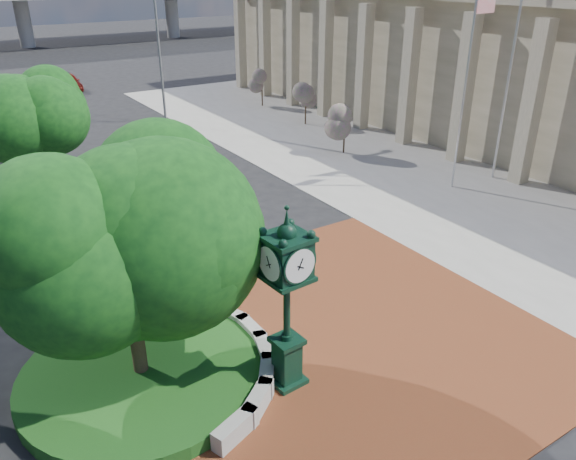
# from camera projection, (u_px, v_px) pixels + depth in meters

# --- Properties ---
(ground) EXTENTS (200.00, 200.00, 0.00)m
(ground) POSITION_uv_depth(u_px,v_px,m) (303.00, 320.00, 16.87)
(ground) COLOR black
(ground) RESTS_ON ground
(plaza) EXTENTS (12.00, 12.00, 0.04)m
(plaza) POSITION_uv_depth(u_px,v_px,m) (323.00, 336.00, 16.11)
(plaza) COLOR brown
(plaza) RESTS_ON ground
(sidewalk) EXTENTS (20.00, 50.00, 0.04)m
(sidewalk) POSITION_uv_depth(u_px,v_px,m) (434.00, 150.00, 32.32)
(sidewalk) COLOR #9E9B93
(sidewalk) RESTS_ON ground
(planter_wall) EXTENTS (2.96, 6.77, 0.54)m
(planter_wall) POSITION_uv_depth(u_px,v_px,m) (222.00, 343.00, 15.42)
(planter_wall) COLOR #9E9B93
(planter_wall) RESTS_ON ground
(grass_bed) EXTENTS (6.10, 6.10, 0.40)m
(grass_bed) POSITION_uv_depth(u_px,v_px,m) (142.00, 375.00, 14.32)
(grass_bed) COLOR #144617
(grass_bed) RESTS_ON ground
(civic_building) EXTENTS (17.35, 44.00, 8.60)m
(civic_building) POSITION_uv_depth(u_px,v_px,m) (503.00, 57.00, 35.73)
(civic_building) COLOR gray
(civic_building) RESTS_ON ground
(tree_planter) EXTENTS (5.20, 5.20, 6.33)m
(tree_planter) POSITION_uv_depth(u_px,v_px,m) (125.00, 253.00, 12.81)
(tree_planter) COLOR #38281C
(tree_planter) RESTS_ON ground
(tree_street) EXTENTS (4.40, 4.40, 5.45)m
(tree_street) POSITION_uv_depth(u_px,v_px,m) (26.00, 112.00, 27.15)
(tree_street) COLOR #38281C
(tree_street) RESTS_ON ground
(post_clock) EXTENTS (1.07, 1.07, 4.85)m
(post_clock) POSITION_uv_depth(u_px,v_px,m) (287.00, 293.00, 13.24)
(post_clock) COLOR black
(post_clock) RESTS_ON ground
(parked_car) EXTENTS (1.68, 4.08, 1.38)m
(parked_car) POSITION_uv_depth(u_px,v_px,m) (69.00, 82.00, 47.45)
(parked_car) COLOR #65120E
(parked_car) RESTS_ON ground
(flagpole_a) EXTENTS (1.40, 0.16, 8.98)m
(flagpole_a) POSITION_uv_depth(u_px,v_px,m) (465.00, 90.00, 24.99)
(flagpole_a) COLOR silver
(flagpole_a) RESTS_ON ground
(flagpole_b) EXTENTS (1.60, 0.18, 10.25)m
(flagpole_b) POSITION_uv_depth(u_px,v_px,m) (510.00, 71.00, 25.87)
(flagpole_b) COLOR silver
(flagpole_b) RESTS_ON ground
(street_lamp_near) EXTENTS (2.09, 0.30, 9.32)m
(street_lamp_near) POSITION_uv_depth(u_px,v_px,m) (161.00, 37.00, 35.84)
(street_lamp_near) COLOR slate
(street_lamp_near) RESTS_ON ground
(shrub_near) EXTENTS (1.20, 1.20, 2.20)m
(shrub_near) POSITION_uv_depth(u_px,v_px,m) (345.00, 126.00, 31.13)
(shrub_near) COLOR #38281C
(shrub_near) RESTS_ON ground
(shrub_mid) EXTENTS (1.20, 1.20, 2.20)m
(shrub_mid) POSITION_uv_depth(u_px,v_px,m) (306.00, 101.00, 36.80)
(shrub_mid) COLOR #38281C
(shrub_mid) RESTS_ON ground
(shrub_far) EXTENTS (1.20, 1.20, 2.20)m
(shrub_far) POSITION_uv_depth(u_px,v_px,m) (262.00, 85.00, 41.65)
(shrub_far) COLOR #38281C
(shrub_far) RESTS_ON ground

